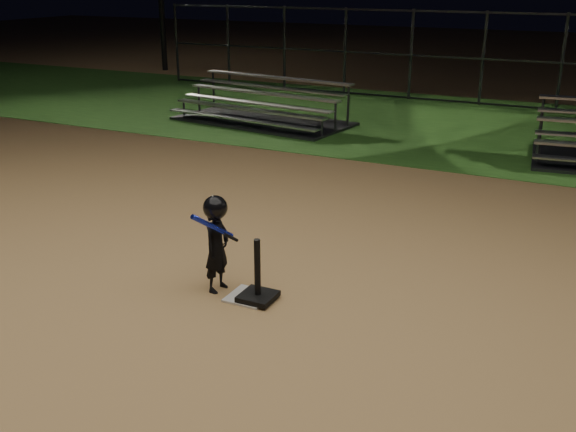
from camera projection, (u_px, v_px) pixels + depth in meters
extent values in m
plane|color=tan|center=(249.00, 298.00, 7.49)|extent=(80.00, 80.00, 0.00)
cube|color=#27541B|center=(454.00, 126.00, 15.93)|extent=(60.00, 8.00, 0.01)
cube|color=beige|center=(249.00, 297.00, 7.49)|extent=(0.45, 0.45, 0.02)
cube|color=black|center=(258.00, 296.00, 7.41)|extent=(0.38, 0.38, 0.06)
cylinder|color=black|center=(257.00, 267.00, 7.28)|extent=(0.07, 0.07, 0.65)
imported|color=black|center=(217.00, 249.00, 7.52)|extent=(0.27, 0.39, 1.02)
sphere|color=black|center=(215.00, 208.00, 7.35)|extent=(0.27, 0.27, 0.27)
cylinder|color=#1A2BDF|center=(212.00, 227.00, 7.26)|extent=(0.26, 0.51, 0.40)
cylinder|color=black|center=(231.00, 237.00, 7.34)|extent=(0.11, 0.18, 0.14)
cube|color=silver|center=(248.00, 109.00, 15.69)|extent=(4.23, 0.84, 0.04)
cube|color=silver|center=(241.00, 119.00, 15.53)|extent=(4.23, 0.84, 0.03)
cube|color=silver|center=(263.00, 93.00, 16.04)|extent=(4.23, 0.84, 0.04)
cube|color=silver|center=(255.00, 103.00, 15.88)|extent=(4.23, 0.84, 0.03)
cube|color=silver|center=(276.00, 77.00, 16.40)|extent=(4.23, 0.84, 0.04)
cube|color=silver|center=(269.00, 87.00, 16.23)|extent=(4.23, 0.84, 0.03)
cube|color=#38383D|center=(263.00, 121.00, 16.28)|extent=(4.48, 2.63, 0.06)
cube|color=#38383D|center=(479.00, 103.00, 18.45)|extent=(20.00, 0.05, 0.05)
cube|color=#38383D|center=(483.00, 59.00, 18.04)|extent=(20.00, 0.05, 0.05)
cube|color=#38383D|center=(488.00, 13.00, 17.63)|extent=(20.00, 0.05, 0.05)
cylinder|color=#38383D|center=(177.00, 43.00, 22.17)|extent=(0.08, 0.08, 2.50)
cylinder|color=#38383D|center=(314.00, 50.00, 20.10)|extent=(0.08, 0.08, 2.50)
cylinder|color=#38383D|center=(483.00, 59.00, 18.04)|extent=(0.08, 0.08, 2.50)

